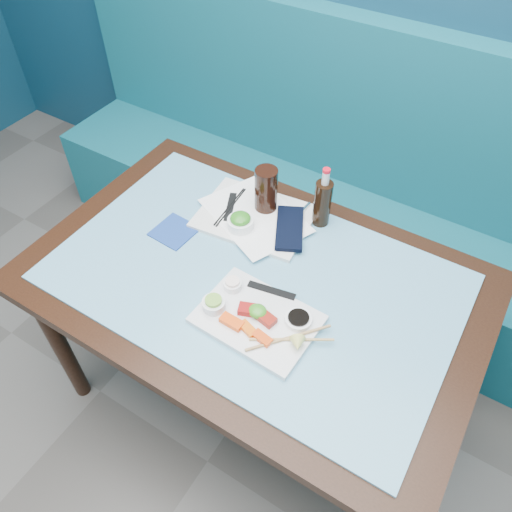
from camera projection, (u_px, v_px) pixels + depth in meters
The scene contains 34 objects.
booth_bench at pixel (350, 212), 2.31m from camera, with size 3.00×0.56×1.17m.
dining_table at pixel (254, 294), 1.61m from camera, with size 1.40×0.90×0.75m.
glass_top at pixel (254, 277), 1.54m from camera, with size 1.22×0.76×0.01m, color #5D9CBA.
sashimi_plate at pixel (257, 319), 1.42m from camera, with size 0.33×0.24×0.02m, color silver.
salmon_left at pixel (232, 322), 1.40m from camera, with size 0.07×0.03×0.02m, color #F64809.
salmon_mid at pixel (248, 329), 1.38m from camera, with size 0.06×0.03×0.01m, color #F25E09.
salmon_right at pixel (262, 338), 1.36m from camera, with size 0.06×0.03×0.01m, color #E74109.
tuna_left at pixel (249, 310), 1.42m from camera, with size 0.06×0.04×0.02m, color maroon.
tuna_right at pixel (266, 318), 1.40m from camera, with size 0.06×0.04×0.02m, color maroon.
seaweed_garnish at pixel (258, 311), 1.41m from camera, with size 0.05×0.05×0.03m, color #3A8B20.
ramekin_wasabi at pixel (214, 304), 1.43m from camera, with size 0.07×0.07×0.03m, color white.
wasabi_fill at pixel (213, 300), 1.41m from camera, with size 0.05×0.05×0.01m, color #73B038.
ramekin_ginger at pixel (233, 285), 1.48m from camera, with size 0.05×0.05×0.02m, color white.
ginger_fill at pixel (232, 282), 1.47m from camera, with size 0.04×0.04×0.01m, color #FFE2D1.
soy_dish at pixel (298, 320), 1.40m from camera, with size 0.08×0.08×0.02m, color white.
soy_fill at pixel (299, 317), 1.39m from camera, with size 0.06×0.06×0.01m, color black.
lemon_wedge at pixel (298, 344), 1.33m from camera, with size 0.04×0.04×0.04m, color #E2DD6B.
chopstick_sleeve at pixel (271, 290), 1.48m from camera, with size 0.15×0.02×0.00m, color black.
wooden_chopstick_a at pixel (289, 338), 1.36m from camera, with size 0.01×0.01×0.25m, color #A37C4C.
wooden_chopstick_b at pixel (292, 339), 1.36m from camera, with size 0.01×0.01×0.23m, color tan.
serving_tray at pixel (255, 217), 1.71m from camera, with size 0.38×0.28×0.01m, color silver.
paper_placemat at pixel (255, 215), 1.71m from camera, with size 0.36×0.25×0.00m, color white.
seaweed_bowl at pixel (241, 223), 1.65m from camera, with size 0.09×0.09×0.04m, color white.
seaweed_salad at pixel (240, 218), 1.64m from camera, with size 0.07×0.07×0.03m, color #2B7C1C.
cola_glass at pixel (266, 189), 1.68m from camera, with size 0.08×0.08×0.16m, color black.
navy_pouch at pixel (290, 228), 1.65m from camera, with size 0.09×0.20×0.02m, color black.
fork at pixel (303, 210), 1.72m from camera, with size 0.01×0.01×0.09m, color silver.
black_chopstick_a at pixel (229, 206), 1.73m from camera, with size 0.01×0.01×0.21m, color black.
black_chopstick_b at pixel (231, 207), 1.73m from camera, with size 0.01×0.01×0.21m, color black.
tray_sleeve at pixel (230, 207), 1.73m from camera, with size 0.02×0.15×0.00m, color black.
cola_bottle_body at pixel (322, 203), 1.64m from camera, with size 0.06×0.06×0.17m, color black.
cola_bottle_neck at pixel (326, 178), 1.57m from camera, with size 0.02×0.02×0.05m, color silver.
cola_bottle_cap at pixel (327, 171), 1.54m from camera, with size 0.03×0.03×0.01m, color red.
blue_napkin at pixel (174, 231), 1.67m from camera, with size 0.13×0.13×0.01m, color navy.
Camera 1 is at (0.53, 0.61, 1.94)m, focal length 35.00 mm.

